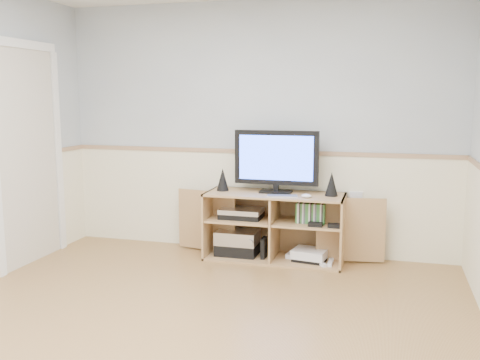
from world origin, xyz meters
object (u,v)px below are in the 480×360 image
(keyboard, at_px, (282,196))
(game_consoles, at_px, (309,255))
(media_cabinet, at_px, (276,224))
(monitor, at_px, (276,159))

(keyboard, relative_size, game_consoles, 0.61)
(media_cabinet, distance_m, keyboard, 0.39)
(game_consoles, bearing_deg, keyboard, -152.12)
(media_cabinet, distance_m, monitor, 0.64)
(media_cabinet, relative_size, monitor, 2.55)
(monitor, xyz_separation_m, keyboard, (0.10, -0.19, -0.32))
(monitor, height_order, game_consoles, monitor)
(keyboard, distance_m, game_consoles, 0.65)
(monitor, relative_size, game_consoles, 1.77)
(media_cabinet, relative_size, game_consoles, 4.52)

